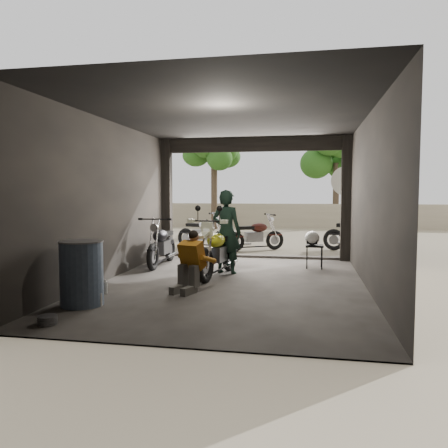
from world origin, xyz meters
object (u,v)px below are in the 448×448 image
at_px(mechanic, 189,263).
at_px(helmet, 312,238).
at_px(main_bike, 218,247).
at_px(outside_bike_c, 359,231).
at_px(outside_bike_a, 203,230).
at_px(outside_bike_b, 255,232).
at_px(stool, 314,248).
at_px(rider, 226,232).
at_px(oil_drum, 82,274).
at_px(sign_post, 346,195).
at_px(left_bike, 162,241).

bearing_deg(mechanic, helmet, 70.98).
distance_m(main_bike, outside_bike_c, 5.69).
xyz_separation_m(main_bike, outside_bike_a, (-1.38, 4.41, -0.04)).
bearing_deg(outside_bike_b, stool, -179.84).
distance_m(stool, helmet, 0.24).
bearing_deg(rider, oil_drum, 75.50).
height_order(stool, sign_post, sign_post).
height_order(outside_bike_a, oil_drum, outside_bike_a).
bearing_deg(oil_drum, sign_post, 55.72).
relative_size(mechanic, oil_drum, 1.04).
bearing_deg(main_bike, oil_drum, -111.23).
height_order(main_bike, left_bike, main_bike).
distance_m(outside_bike_c, mechanic, 7.08).
bearing_deg(outside_bike_c, mechanic, 162.30).
xyz_separation_m(oil_drum, sign_post, (4.48, 6.57, 1.19)).
relative_size(stool, oil_drum, 0.55).
distance_m(outside_bike_a, mechanic, 6.03).
bearing_deg(main_bike, outside_bike_c, 63.88).
bearing_deg(helmet, stool, -6.08).
distance_m(outside_bike_a, sign_post, 4.43).
bearing_deg(mechanic, outside_bike_b, 102.76).
distance_m(outside_bike_a, helmet, 4.49).
height_order(left_bike, outside_bike_a, left_bike).
bearing_deg(sign_post, outside_bike_b, 148.20).
relative_size(outside_bike_b, oil_drum, 1.63).
xyz_separation_m(main_bike, left_bike, (-1.61, 1.11, -0.03)).
distance_m(outside_bike_b, outside_bike_c, 3.07).
relative_size(outside_bike_c, stool, 3.28).
bearing_deg(sign_post, oil_drum, -147.94).
xyz_separation_m(left_bike, oil_drum, (0.00, -3.80, -0.08)).
bearing_deg(mechanic, stool, 70.36).
height_order(helmet, sign_post, sign_post).
xyz_separation_m(rider, mechanic, (-0.32, -1.90, -0.38)).
relative_size(main_bike, outside_bike_c, 1.03).
bearing_deg(outside_bike_a, sign_post, -75.19).
distance_m(left_bike, outside_bike_a, 3.31).
bearing_deg(rider, helmet, -137.31).
height_order(main_bike, oil_drum, main_bike).
xyz_separation_m(stool, oil_drum, (-3.59, -4.07, 0.03)).
relative_size(helmet, sign_post, 0.14).
distance_m(mechanic, sign_post, 6.32).
height_order(outside_bike_b, mechanic, outside_bike_b).
relative_size(main_bike, mechanic, 1.77).
height_order(main_bike, outside_bike_b, main_bike).
bearing_deg(oil_drum, outside_bike_b, 74.80).
bearing_deg(mechanic, oil_drum, -121.68).
bearing_deg(main_bike, sign_post, 63.17).
height_order(left_bike, mechanic, left_bike).
relative_size(outside_bike_c, rider, 1.00).
relative_size(rider, mechanic, 1.72).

